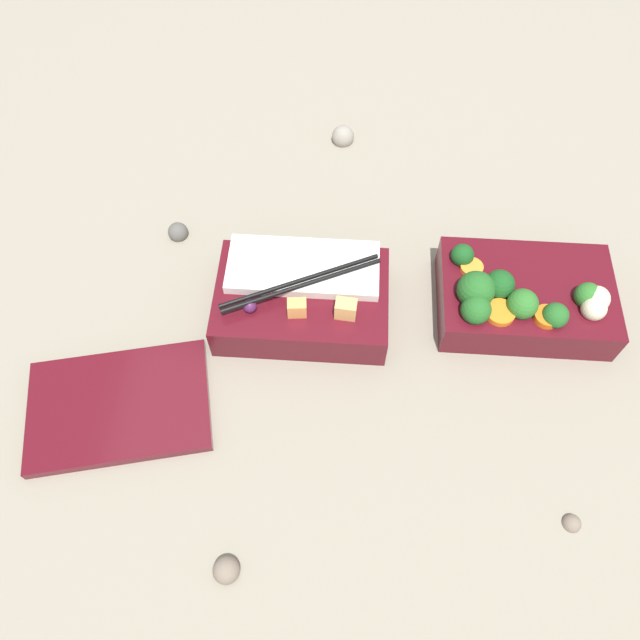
{
  "coord_description": "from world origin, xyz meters",
  "views": [
    {
      "loc": [
        0.08,
        0.41,
        0.64
      ],
      "look_at": [
        0.1,
        0.05,
        0.05
      ],
      "focal_mm": 35.0,
      "sensor_mm": 36.0,
      "label": 1
    }
  ],
  "objects": [
    {
      "name": "ground_plane",
      "position": [
        0.0,
        0.0,
        0.0
      ],
      "size": [
        3.0,
        3.0,
        0.0
      ],
      "primitive_type": "plane",
      "color": "gray"
    },
    {
      "name": "bento_tray_vegetable",
      "position": [
        -0.13,
        -0.0,
        0.03
      ],
      "size": [
        0.2,
        0.13,
        0.08
      ],
      "color": "#510F19",
      "rests_on": "ground_plane"
    },
    {
      "name": "bento_tray_rice",
      "position": [
        0.12,
        0.01,
        0.03
      ],
      "size": [
        0.2,
        0.13,
        0.07
      ],
      "color": "#510F19",
      "rests_on": "ground_plane"
    },
    {
      "name": "bento_lid",
      "position": [
        0.31,
        0.15,
        0.01
      ],
      "size": [
        0.22,
        0.17,
        0.01
      ],
      "primitive_type": "cube",
      "rotation": [
        0.0,
        0.0,
        0.22
      ],
      "color": "#510F19",
      "rests_on": "ground_plane"
    },
    {
      "name": "pebble_0",
      "position": [
        0.29,
        -0.09,
        0.01
      ],
      "size": [
        0.03,
        0.03,
        0.03
      ],
      "primitive_type": "sphere",
      "color": "#595651",
      "rests_on": "ground_plane"
    },
    {
      "name": "pebble_1",
      "position": [
        0.17,
        0.31,
        0.01
      ],
      "size": [
        0.03,
        0.03,
        0.03
      ],
      "primitive_type": "sphere",
      "color": "#7A6B5B",
      "rests_on": "ground_plane"
    },
    {
      "name": "pebble_2",
      "position": [
        -0.17,
        0.25,
        0.0
      ],
      "size": [
        0.02,
        0.02,
        0.02
      ],
      "primitive_type": "sphere",
      "color": "#7A6B5B",
      "rests_on": "ground_plane"
    },
    {
      "name": "pebble_3",
      "position": [
        0.09,
        -0.28,
        0.01
      ],
      "size": [
        0.03,
        0.03,
        0.03
      ],
      "primitive_type": "sphere",
      "color": "gray",
      "rests_on": "ground_plane"
    }
  ]
}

